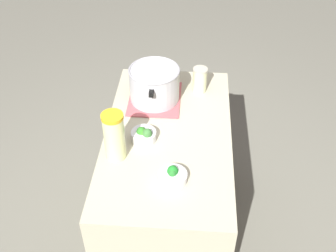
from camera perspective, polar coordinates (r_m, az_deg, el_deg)
ground_plane at (r=2.76m, az=0.00°, el=-14.36°), size 8.00×8.00×0.00m
counter_slab at (r=2.42m, az=0.00°, el=-8.57°), size 1.16×0.64×0.85m
dish_cloth at (r=2.34m, az=-1.82°, el=3.76°), size 0.33×0.29×0.01m
cooking_pot at (r=2.28m, az=-1.87°, el=5.82°), size 0.35×0.28×0.19m
lemonade_pitcher at (r=1.93m, az=-7.38°, el=-1.36°), size 0.10×0.10×0.25m
mason_jar at (r=2.38m, az=4.39°, el=6.34°), size 0.08×0.08×0.15m
broccoli_bowl_front at (r=1.87m, az=0.64°, el=-6.86°), size 0.13×0.13×0.07m
broccoli_bowl_center at (r=2.07m, az=-3.35°, el=-1.21°), size 0.13×0.13×0.08m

